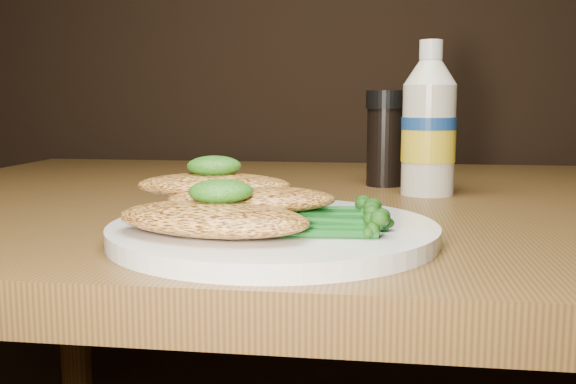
# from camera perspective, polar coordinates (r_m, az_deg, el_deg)

# --- Properties ---
(plate) EXTENTS (0.27, 0.27, 0.01)m
(plate) POSITION_cam_1_polar(r_m,az_deg,el_deg) (0.53, -1.26, -3.46)
(plate) COLOR white
(plate) RESTS_ON dining_table
(chicken_front) EXTENTS (0.17, 0.11, 0.02)m
(chicken_front) POSITION_cam_1_polar(r_m,az_deg,el_deg) (0.49, -6.65, -2.33)
(chicken_front) COLOR gold
(chicken_front) RESTS_ON plate
(chicken_mid) EXTENTS (0.15, 0.09, 0.02)m
(chicken_mid) POSITION_cam_1_polar(r_m,az_deg,el_deg) (0.53, -3.18, -0.67)
(chicken_mid) COLOR gold
(chicken_mid) RESTS_ON plate
(chicken_back) EXTENTS (0.14, 0.08, 0.02)m
(chicken_back) POSITION_cam_1_polar(r_m,az_deg,el_deg) (0.56, -6.50, 0.59)
(chicken_back) COLOR gold
(chicken_back) RESTS_ON plate
(pesto_front) EXTENTS (0.06, 0.06, 0.02)m
(pesto_front) POSITION_cam_1_polar(r_m,az_deg,el_deg) (0.50, -5.87, 0.04)
(pesto_front) COLOR #153608
(pesto_front) RESTS_ON chicken_front
(pesto_back) EXTENTS (0.05, 0.05, 0.02)m
(pesto_back) POSITION_cam_1_polar(r_m,az_deg,el_deg) (0.56, -6.47, 2.27)
(pesto_back) COLOR #153608
(pesto_back) RESTS_ON chicken_back
(broccolini_bundle) EXTENTS (0.14, 0.11, 0.02)m
(broccolini_bundle) POSITION_cam_1_polar(r_m,az_deg,el_deg) (0.51, 2.97, -1.98)
(broccolini_bundle) COLOR #115118
(broccolini_bundle) RESTS_ON plate
(mayo_bottle) EXTENTS (0.08, 0.08, 0.18)m
(mayo_bottle) POSITION_cam_1_polar(r_m,az_deg,el_deg) (0.79, 12.21, 6.30)
(mayo_bottle) COLOR beige
(mayo_bottle) RESTS_ON dining_table
(pepper_grinder) EXTENTS (0.06, 0.06, 0.12)m
(pepper_grinder) POSITION_cam_1_polar(r_m,az_deg,el_deg) (0.87, 8.46, 4.64)
(pepper_grinder) COLOR black
(pepper_grinder) RESTS_ON dining_table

